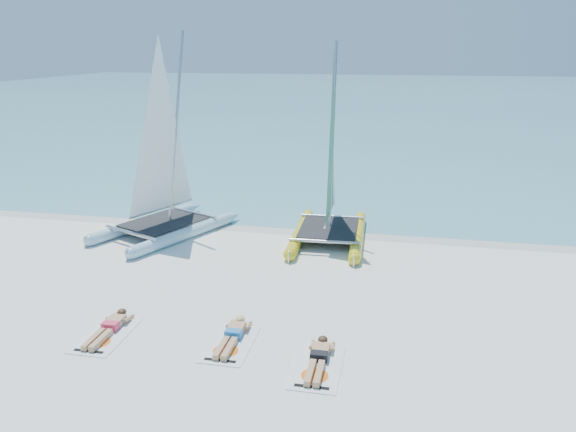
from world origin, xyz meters
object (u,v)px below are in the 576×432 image
towel_b (230,343)px  sunbather_b (233,335)px  sunbather_c (319,357)px  towel_c (317,367)px  catamaran_blue (163,174)px  sunbather_a (110,327)px  catamaran_yellow (331,176)px  towel_a (106,335)px

towel_b → sunbather_b: 0.22m
sunbather_c → towel_c: bearing=-90.0°
catamaran_blue → sunbather_a: catamaran_blue is taller
catamaran_blue → sunbather_c: (6.59, -7.43, -2.02)m
catamaran_blue → sunbather_b: size_ratio=4.16×
catamaran_yellow → sunbather_c: bearing=-86.2°
catamaran_blue → towel_c: size_ratio=3.88×
catamaran_blue → sunbather_b: catamaran_blue is taller
towel_a → sunbather_a: bearing=90.0°
catamaran_blue → towel_c: 10.30m
catamaran_blue → towel_b: (4.53, -7.05, -2.13)m
sunbather_a → sunbather_c: same height
towel_a → sunbather_b: sunbather_b is taller
towel_b → sunbather_b: sunbather_b is taller
sunbather_b → catamaran_yellow: bearing=81.1°
towel_a → sunbather_a: (0.00, 0.19, 0.11)m
towel_c → sunbather_c: sunbather_c is taller
sunbather_a → towel_a: bearing=-90.0°
towel_a → sunbather_c: bearing=-1.9°
catamaran_blue → towel_a: (1.60, -7.26, -2.13)m
catamaran_yellow → sunbather_c: catamaran_yellow is taller
towel_a → towel_b: (2.94, 0.21, 0.00)m
catamaran_yellow → towel_c: size_ratio=3.68×
catamaran_yellow → sunbather_b: catamaran_yellow is taller
sunbather_b → sunbather_c: same height
sunbather_b → sunbather_c: size_ratio=1.00×
towel_b → towel_c: size_ratio=1.00×
catamaran_yellow → sunbather_b: (-1.22, -7.78, -2.03)m
sunbather_a → towel_c: bearing=-6.3°
sunbather_a → towel_c: size_ratio=0.93×
towel_b → sunbather_c: bearing=-10.4°
towel_b → towel_c: same height
sunbather_a → towel_b: sunbather_a is taller
towel_c → sunbather_b: bearing=159.7°
towel_c → towel_a: bearing=175.9°
catamaran_yellow → sunbather_c: (0.84, -8.35, -2.03)m
sunbather_b → catamaran_blue: bearing=123.4°
sunbather_a → towel_b: bearing=0.3°
towel_b → catamaran_blue: bearing=122.7°
catamaran_blue → towel_a: catamaran_blue is taller
catamaran_blue → towel_a: bearing=-53.6°
catamaran_yellow → towel_b: bearing=-100.6°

